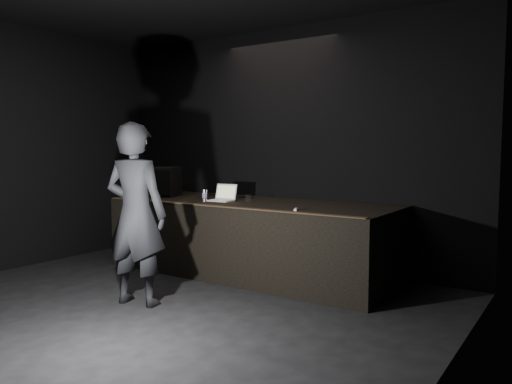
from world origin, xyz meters
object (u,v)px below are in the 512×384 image
Objects in this scene: beer_can at (205,196)px; person at (136,214)px; laptop at (223,196)px; stage_riser at (251,237)px; stage_monitor at (156,182)px.

beer_can is 0.08× the size of person.
laptop is at bearing -99.00° from person.
laptop is 2.17× the size of beer_can.
stage_riser is 1.98× the size of person.
stage_riser is 24.50× the size of beer_can.
stage_monitor reaches higher than laptop.
stage_monitor is 2.26× the size of laptop.
stage_monitor is at bearing 170.65° from beer_can.
beer_can is at bearing -92.67° from person.
stage_monitor is 1.14m from beer_can.
beer_can is at bearing -129.50° from laptop.
laptop is at bearing -163.09° from stage_riser.
stage_riser is at bearing 13.01° from laptop.
stage_monitor is 0.40× the size of person.
person is at bearing -89.96° from laptop.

